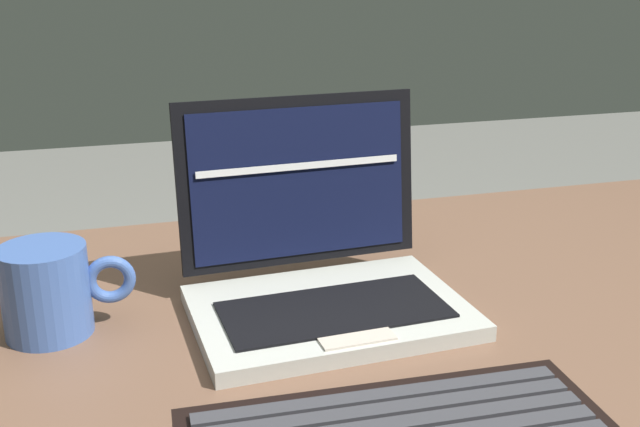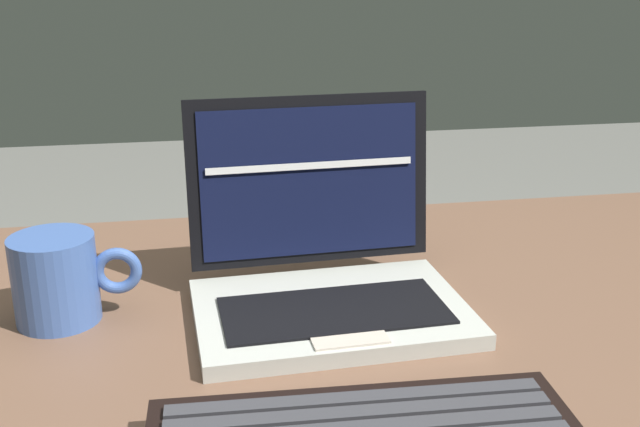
{
  "view_description": "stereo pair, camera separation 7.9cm",
  "coord_description": "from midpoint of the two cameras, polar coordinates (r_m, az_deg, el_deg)",
  "views": [
    {
      "loc": [
        -0.18,
        -0.74,
        1.11
      ],
      "look_at": [
        0.03,
        -0.02,
        0.86
      ],
      "focal_mm": 42.99,
      "sensor_mm": 36.0,
      "label": 1
    },
    {
      "loc": [
        -0.1,
        -0.75,
        1.11
      ],
      "look_at": [
        0.03,
        -0.02,
        0.86
      ],
      "focal_mm": 42.99,
      "sensor_mm": 36.0,
      "label": 2
    }
  ],
  "objects": [
    {
      "name": "laptop_front",
      "position": [
        0.86,
        2.94,
        -4.23
      ],
      "size": [
        0.31,
        0.24,
        0.23
      ],
      "color": "#BABBB2",
      "rests_on": "desk"
    },
    {
      "name": "desk",
      "position": [
        0.9,
        0.46,
        -13.45
      ],
      "size": [
        1.68,
        0.74,
        0.73
      ],
      "color": "brown",
      "rests_on": "ground"
    },
    {
      "name": "coffee_mug",
      "position": [
        0.87,
        -16.5,
        -4.73
      ],
      "size": [
        0.14,
        0.09,
        0.1
      ],
      "color": "#4061A7",
      "rests_on": "desk"
    }
  ]
}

